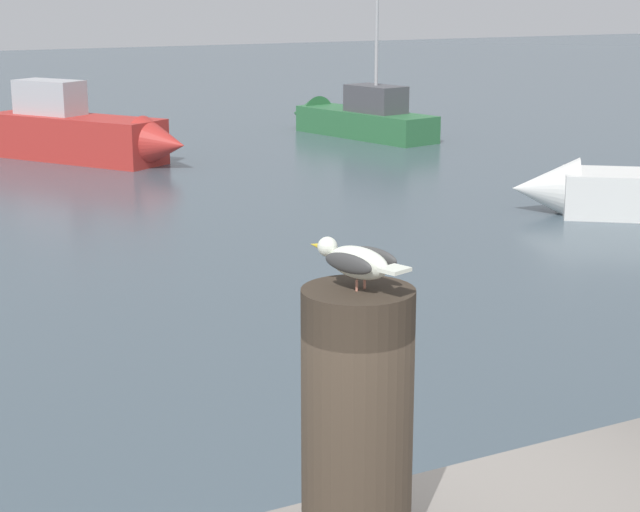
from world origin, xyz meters
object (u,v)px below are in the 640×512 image
mooring_post (357,419)px  boat_green (353,117)px  seagull (357,261)px  boat_red (89,134)px

mooring_post → boat_green: size_ratio=0.18×
seagull → boat_green: (11.46, 19.90, -2.30)m
boat_red → seagull: bearing=-103.6°
mooring_post → seagull: (-0.00, 0.01, 0.52)m
seagull → boat_red: bearing=76.4°
seagull → boat_green: size_ratio=0.08×
boat_green → boat_red: bearing=-172.4°
boat_green → boat_red: size_ratio=1.04×
mooring_post → boat_red: mooring_post is taller
seagull → boat_red: seagull is taller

